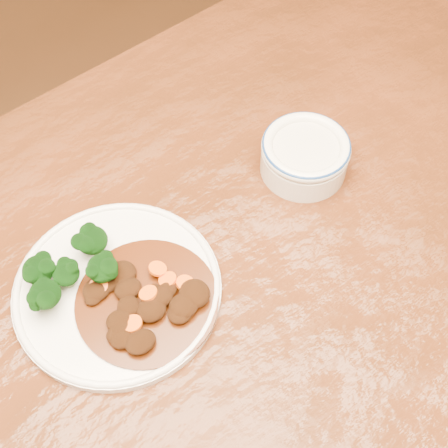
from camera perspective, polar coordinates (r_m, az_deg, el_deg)
dining_table at (r=0.85m, az=-1.90°, el=-10.29°), size 1.61×1.10×0.75m
dinner_plate at (r=0.79m, az=-9.72°, el=-5.89°), size 0.26×0.26×0.02m
broccoli_florets at (r=0.78m, az=-13.94°, el=-3.98°), size 0.12×0.08×0.04m
mince_stew at (r=0.76m, az=-7.36°, el=-7.14°), size 0.18×0.18×0.02m
dip_bowl at (r=0.88m, az=7.40°, el=6.32°), size 0.12×0.12×0.06m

